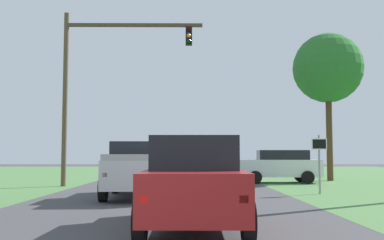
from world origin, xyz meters
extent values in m
plane|color=#424244|center=(0.00, 9.33, 0.00)|extent=(120.00, 120.00, 0.00)
cube|color=maroon|center=(0.93, 4.74, 0.79)|extent=(1.96, 4.98, 0.86)
cube|color=black|center=(0.94, 4.98, 1.55)|extent=(1.71, 3.10, 0.66)
cube|color=red|center=(0.12, 2.31, 0.83)|extent=(0.14, 0.06, 0.12)
cube|color=red|center=(1.66, 2.28, 0.83)|extent=(0.14, 0.06, 0.12)
cylinder|color=black|center=(0.02, 6.29, 0.36)|extent=(0.24, 0.72, 0.72)
cylinder|color=black|center=(1.90, 6.25, 0.36)|extent=(0.24, 0.72, 0.72)
cylinder|color=black|center=(-0.03, 3.22, 0.36)|extent=(0.24, 0.72, 0.72)
cylinder|color=black|center=(1.85, 3.19, 0.36)|extent=(0.24, 0.72, 0.72)
cube|color=silver|center=(-0.97, 11.85, 0.87)|extent=(2.28, 5.44, 0.94)
cube|color=black|center=(-0.96, 11.59, 1.65)|extent=(1.91, 2.10, 0.64)
cube|color=#B8B8B8|center=(-0.91, 10.19, 1.44)|extent=(2.06, 2.11, 0.20)
cube|color=red|center=(-1.73, 9.17, 0.91)|extent=(0.14, 0.06, 0.12)
cube|color=red|center=(-0.02, 9.23, 0.91)|extent=(0.14, 0.06, 0.12)
cylinder|color=black|center=(-2.07, 13.48, 0.40)|extent=(0.28, 0.81, 0.80)
cylinder|color=black|center=(0.02, 13.55, 0.40)|extent=(0.28, 0.81, 0.80)
cylinder|color=black|center=(-1.95, 10.15, 0.40)|extent=(0.28, 0.81, 0.80)
cylinder|color=black|center=(0.14, 10.23, 0.40)|extent=(0.28, 0.81, 0.80)
cylinder|color=brown|center=(-5.22, 17.45, 4.27)|extent=(0.24, 0.24, 8.53)
cube|color=#4C3D2B|center=(-1.85, 17.45, 7.93)|extent=(6.73, 0.16, 0.16)
cube|color=black|center=(0.84, 17.45, 7.38)|extent=(0.32, 0.28, 0.90)
sphere|color=black|center=(0.84, 17.30, 7.68)|extent=(0.22, 0.22, 0.22)
sphere|color=orange|center=(0.84, 17.30, 7.38)|extent=(0.22, 0.22, 0.22)
sphere|color=black|center=(0.84, 17.30, 7.08)|extent=(0.22, 0.22, 0.22)
cylinder|color=gray|center=(5.92, 12.99, 1.14)|extent=(0.08, 0.08, 2.29)
cube|color=white|center=(5.92, 12.96, 1.94)|extent=(0.60, 0.03, 0.44)
cube|color=black|center=(5.92, 12.94, 1.94)|extent=(0.52, 0.01, 0.36)
cylinder|color=#4C351E|center=(9.13, 22.01, 2.57)|extent=(0.36, 0.36, 5.13)
sphere|color=#2A6F2B|center=(9.13, 22.01, 6.68)|extent=(4.13, 4.13, 4.13)
cube|color=silver|center=(5.73, 20.13, 0.80)|extent=(4.46, 2.03, 0.91)
cube|color=black|center=(5.95, 20.12, 1.51)|extent=(2.69, 1.74, 0.51)
cube|color=red|center=(3.59, 20.97, 0.84)|extent=(0.07, 0.14, 0.12)
cube|color=red|center=(3.54, 19.44, 0.84)|extent=(0.07, 0.14, 0.12)
cylinder|color=black|center=(7.13, 21.01, 0.34)|extent=(0.69, 0.25, 0.68)
cylinder|color=black|center=(7.06, 19.14, 0.34)|extent=(0.69, 0.25, 0.68)
cylinder|color=black|center=(4.40, 21.11, 0.34)|extent=(0.69, 0.25, 0.68)
cylinder|color=black|center=(4.34, 19.24, 0.34)|extent=(0.69, 0.25, 0.68)
camera|label=1|loc=(0.80, -4.85, 1.52)|focal=42.87mm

